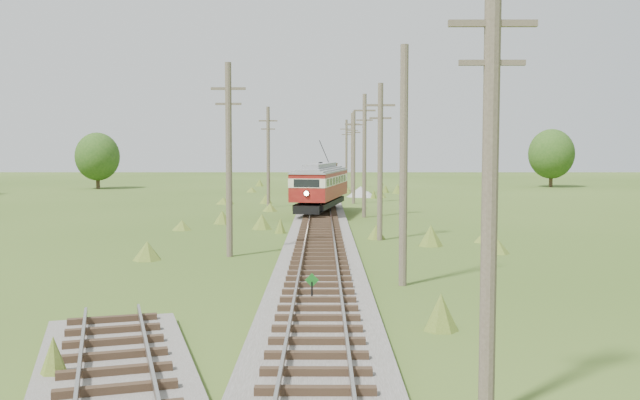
{
  "coord_description": "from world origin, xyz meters",
  "views": [
    {
      "loc": [
        0.13,
        -21.01,
        5.06
      ],
      "look_at": [
        0.0,
        19.42,
        2.12
      ],
      "focal_mm": 40.0,
      "sensor_mm": 36.0,
      "label": 1
    }
  ],
  "objects_px": {
    "switch_marker": "(312,287)",
    "gravel_pile": "(362,192)",
    "gondola": "(321,175)",
    "streetcar": "(321,183)"
  },
  "relations": [
    {
      "from": "gravel_pile",
      "to": "gondola",
      "type": "bearing_deg",
      "value": 119.71
    },
    {
      "from": "switch_marker",
      "to": "gondola",
      "type": "relative_size",
      "value": 0.13
    },
    {
      "from": "streetcar",
      "to": "gondola",
      "type": "distance_m",
      "value": 27.93
    },
    {
      "from": "streetcar",
      "to": "gondola",
      "type": "height_order",
      "value": "streetcar"
    },
    {
      "from": "switch_marker",
      "to": "gravel_pile",
      "type": "xyz_separation_m",
      "value": [
        4.44,
        51.44,
        -0.12
      ]
    },
    {
      "from": "streetcar",
      "to": "gondola",
      "type": "bearing_deg",
      "value": 99.85
    },
    {
      "from": "switch_marker",
      "to": "streetcar",
      "type": "relative_size",
      "value": 0.1
    },
    {
      "from": "streetcar",
      "to": "gravel_pile",
      "type": "relative_size",
      "value": 3.51
    },
    {
      "from": "switch_marker",
      "to": "streetcar",
      "type": "bearing_deg",
      "value": 89.63
    },
    {
      "from": "switch_marker",
      "to": "streetcar",
      "type": "height_order",
      "value": "streetcar"
    }
  ]
}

